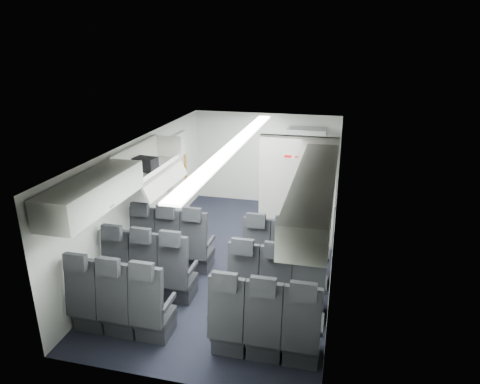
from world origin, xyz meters
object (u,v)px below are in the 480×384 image
at_px(galley_unit, 305,170).
at_px(flight_attendant, 271,188).
at_px(seat_row_front, 227,253).
at_px(seat_row_mid, 211,281).
at_px(carry_on_bag, 145,164).
at_px(boarding_door, 178,177).
at_px(seat_row_rear, 190,318).

bearing_deg(galley_unit, flight_attendant, -119.20).
bearing_deg(seat_row_front, seat_row_mid, -90.00).
relative_size(flight_attendant, carry_on_bag, 4.58).
bearing_deg(seat_row_front, boarding_door, 128.16).
distance_m(galley_unit, boarding_door, 2.84).
bearing_deg(seat_row_rear, flight_attendant, 84.94).
bearing_deg(boarding_door, seat_row_mid, -61.23).
bearing_deg(boarding_door, seat_row_rear, -67.13).
xyz_separation_m(seat_row_front, boarding_door, (-1.64, 2.09, 0.55)).
xyz_separation_m(seat_row_mid, carry_on_bag, (-1.42, 1.04, 1.40)).
relative_size(seat_row_mid, seat_row_rear, 1.00).
height_order(seat_row_front, carry_on_bag, carry_on_bag).
bearing_deg(flight_attendant, seat_row_front, 153.81).
bearing_deg(galley_unit, boarding_door, -155.72).
bearing_deg(boarding_door, galley_unit, 24.28).
height_order(seat_row_front, seat_row_mid, same).
bearing_deg(seat_row_rear, boarding_door, 112.87).
relative_size(seat_row_mid, galley_unit, 1.75).
bearing_deg(seat_row_mid, seat_row_front, 90.00).
bearing_deg(boarding_door, flight_attendant, 2.87).
distance_m(seat_row_rear, flight_attendant, 4.02).
xyz_separation_m(seat_row_mid, boarding_door, (-1.64, 2.99, 0.55)).
bearing_deg(carry_on_bag, seat_row_rear, -46.43).
bearing_deg(carry_on_bag, flight_attendant, 56.54).
height_order(seat_row_mid, carry_on_bag, carry_on_bag).
height_order(seat_row_front, flight_attendant, flight_attendant).
xyz_separation_m(galley_unit, boarding_door, (-2.59, -1.17, 0.00)).
xyz_separation_m(seat_row_mid, seat_row_rear, (0.00, -0.90, 0.00)).
height_order(seat_row_mid, galley_unit, galley_unit).
distance_m(flight_attendant, carry_on_bag, 2.87).
bearing_deg(galley_unit, seat_row_rear, -100.65).
height_order(galley_unit, boarding_door, galley_unit).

